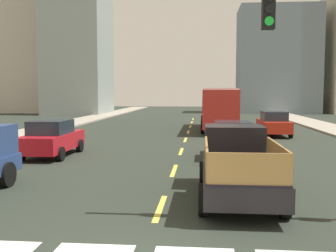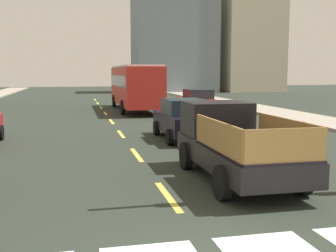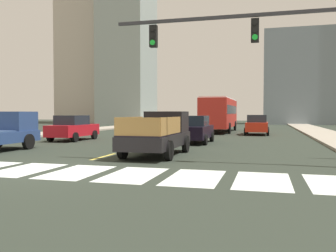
# 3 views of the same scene
# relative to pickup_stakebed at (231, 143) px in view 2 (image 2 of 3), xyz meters

# --- Properties ---
(sidewalk_right) EXTENTS (3.15, 110.00, 0.15)m
(sidewalk_right) POSITION_rel_pickup_stakebed_xyz_m (9.54, 12.56, -0.86)
(sidewalk_right) COLOR #A19787
(sidewalk_right) RESTS_ON ground
(lane_dash_0) EXTENTS (0.16, 2.40, 0.01)m
(lane_dash_0) POSITION_rel_pickup_stakebed_xyz_m (-2.10, -1.44, -0.93)
(lane_dash_0) COLOR #E3CC49
(lane_dash_0) RESTS_ON ground
(lane_dash_1) EXTENTS (0.16, 2.40, 0.01)m
(lane_dash_1) POSITION_rel_pickup_stakebed_xyz_m (-2.10, 3.56, -0.93)
(lane_dash_1) COLOR #E3CC49
(lane_dash_1) RESTS_ON ground
(lane_dash_2) EXTENTS (0.16, 2.40, 0.01)m
(lane_dash_2) POSITION_rel_pickup_stakebed_xyz_m (-2.10, 8.56, -0.93)
(lane_dash_2) COLOR #E3CC49
(lane_dash_2) RESTS_ON ground
(lane_dash_3) EXTENTS (0.16, 2.40, 0.01)m
(lane_dash_3) POSITION_rel_pickup_stakebed_xyz_m (-2.10, 13.56, -0.93)
(lane_dash_3) COLOR #E3CC49
(lane_dash_3) RESTS_ON ground
(lane_dash_4) EXTENTS (0.16, 2.40, 0.01)m
(lane_dash_4) POSITION_rel_pickup_stakebed_xyz_m (-2.10, 18.56, -0.93)
(lane_dash_4) COLOR #E3CC49
(lane_dash_4) RESTS_ON ground
(lane_dash_5) EXTENTS (0.16, 2.40, 0.01)m
(lane_dash_5) POSITION_rel_pickup_stakebed_xyz_m (-2.10, 23.56, -0.93)
(lane_dash_5) COLOR #E3CC49
(lane_dash_5) RESTS_ON ground
(lane_dash_6) EXTENTS (0.16, 2.40, 0.01)m
(lane_dash_6) POSITION_rel_pickup_stakebed_xyz_m (-2.10, 28.56, -0.93)
(lane_dash_6) COLOR #E3CC49
(lane_dash_6) RESTS_ON ground
(lane_dash_7) EXTENTS (0.16, 2.40, 0.01)m
(lane_dash_7) POSITION_rel_pickup_stakebed_xyz_m (-2.10, 33.56, -0.93)
(lane_dash_7) COLOR #E3CC49
(lane_dash_7) RESTS_ON ground
(pickup_stakebed) EXTENTS (2.18, 5.20, 1.96)m
(pickup_stakebed) POSITION_rel_pickup_stakebed_xyz_m (0.00, 0.00, 0.00)
(pickup_stakebed) COLOR black
(pickup_stakebed) RESTS_ON ground
(city_bus) EXTENTS (2.72, 10.80, 3.32)m
(city_bus) POSITION_rel_pickup_stakebed_xyz_m (0.22, 20.32, 1.02)
(city_bus) COLOR #B3261E
(city_bus) RESTS_ON ground
(sedan_mid) EXTENTS (2.02, 4.40, 1.72)m
(sedan_mid) POSITION_rel_pickup_stakebed_xyz_m (0.35, 6.48, -0.08)
(sedan_mid) COLOR black
(sedan_mid) RESTS_ON ground
(sedan_far) EXTENTS (2.02, 4.40, 1.72)m
(sedan_far) POSITION_rel_pickup_stakebed_xyz_m (3.93, 16.43, -0.08)
(sedan_far) COLOR red
(sedan_far) RESTS_ON ground
(block_mid_left) EXTENTS (11.51, 7.67, 15.52)m
(block_mid_left) POSITION_rel_pickup_stakebed_xyz_m (10.02, 49.05, 6.82)
(block_mid_left) COLOR slate
(block_mid_left) RESTS_ON ground
(block_mid_right) EXTENTS (8.66, 8.51, 26.41)m
(block_mid_right) POSITION_rel_pickup_stakebed_xyz_m (21.53, 49.05, 12.27)
(block_mid_right) COLOR beige
(block_mid_right) RESTS_ON ground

